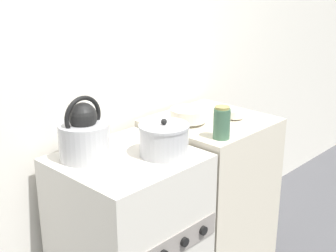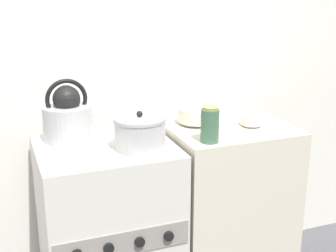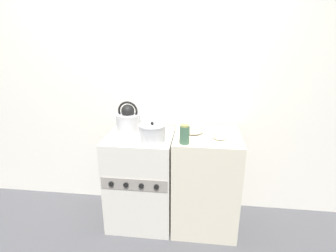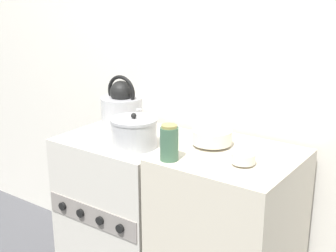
# 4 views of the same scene
# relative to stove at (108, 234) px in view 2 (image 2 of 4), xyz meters

# --- Properties ---
(wall_back) EXTENTS (7.00, 0.06, 2.50)m
(wall_back) POSITION_rel_stove_xyz_m (0.00, 0.37, 0.79)
(wall_back) COLOR silver
(wall_back) RESTS_ON ground_plane
(stove) EXTENTS (0.61, 0.59, 0.91)m
(stove) POSITION_rel_stove_xyz_m (0.00, 0.00, 0.00)
(stove) COLOR beige
(stove) RESTS_ON ground_plane
(counter) EXTENTS (0.60, 0.58, 0.94)m
(counter) POSITION_rel_stove_xyz_m (0.62, 0.01, 0.01)
(counter) COLOR beige
(counter) RESTS_ON ground_plane
(kettle) EXTENTS (0.28, 0.23, 0.29)m
(kettle) POSITION_rel_stove_xyz_m (-0.14, 0.13, 0.57)
(kettle) COLOR #B2B2B7
(kettle) RESTS_ON stove
(cooking_pot) EXTENTS (0.23, 0.23, 0.17)m
(cooking_pot) POSITION_rel_stove_xyz_m (0.14, -0.10, 0.53)
(cooking_pot) COLOR #B2B2B7
(cooking_pot) RESTS_ON stove
(enamel_bowl) EXTENTS (0.19, 0.19, 0.08)m
(enamel_bowl) POSITION_rel_stove_xyz_m (0.49, 0.06, 0.53)
(enamel_bowl) COLOR beige
(enamel_bowl) RESTS_ON counter
(small_ceramic_bowl) EXTENTS (0.10, 0.10, 0.05)m
(small_ceramic_bowl) POSITION_rel_stove_xyz_m (0.72, -0.07, 0.52)
(small_ceramic_bowl) COLOR beige
(small_ceramic_bowl) RESTS_ON counter
(storage_jar) EXTENTS (0.08, 0.08, 0.16)m
(storage_jar) POSITION_rel_stove_xyz_m (0.43, -0.21, 0.56)
(storage_jar) COLOR #3F664C
(storage_jar) RESTS_ON counter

